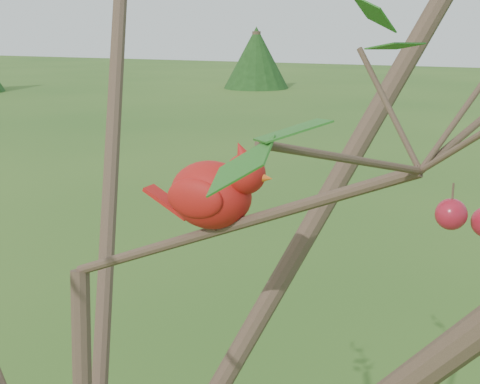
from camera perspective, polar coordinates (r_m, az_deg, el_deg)
The scene contains 2 objects.
crabapple_tree at distance 1.06m, azimuth -15.06°, elevation -0.59°, with size 2.35×2.05×2.95m.
cardinal at distance 1.02m, azimuth -2.16°, elevation 0.02°, with size 0.22×0.11×0.15m.
Camera 1 is at (0.70, -0.80, 2.38)m, focal length 50.00 mm.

